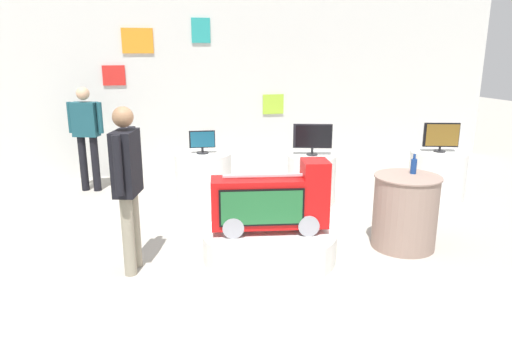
{
  "coord_description": "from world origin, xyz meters",
  "views": [
    {
      "loc": [
        -1.26,
        -4.32,
        2.19
      ],
      "look_at": [
        0.17,
        0.98,
        0.68
      ],
      "focal_mm": 33.24,
      "sensor_mm": 36.0,
      "label": 1
    }
  ],
  "objects_px": {
    "tv_on_right_rear": "(441,136)",
    "display_pedestal_left_rear": "(311,179)",
    "tv_on_center_rear": "(202,141)",
    "shopper_browsing_near_truck": "(127,178)",
    "tv_on_left_rear": "(313,137)",
    "shopper_browsing_rear": "(86,131)",
    "bottle_on_side_table": "(414,166)",
    "novelty_firetruck_tv": "(272,203)",
    "display_pedestal_right_rear": "(437,175)",
    "main_display_pedestal": "(269,244)",
    "display_pedestal_center_rear": "(203,177)",
    "side_table_round": "(405,211)"
  },
  "relations": [
    {
      "from": "main_display_pedestal",
      "to": "display_pedestal_center_rear",
      "type": "relative_size",
      "value": 1.74
    },
    {
      "from": "tv_on_center_rear",
      "to": "bottle_on_side_table",
      "type": "distance_m",
      "value": 3.04
    },
    {
      "from": "display_pedestal_right_rear",
      "to": "side_table_round",
      "type": "bearing_deg",
      "value": -134.65
    },
    {
      "from": "display_pedestal_right_rear",
      "to": "shopper_browsing_rear",
      "type": "height_order",
      "value": "shopper_browsing_rear"
    },
    {
      "from": "display_pedestal_right_rear",
      "to": "shopper_browsing_near_truck",
      "type": "relative_size",
      "value": 0.49
    },
    {
      "from": "display_pedestal_right_rear",
      "to": "bottle_on_side_table",
      "type": "xyz_separation_m",
      "value": [
        -1.4,
        -1.45,
        0.57
      ]
    },
    {
      "from": "shopper_browsing_near_truck",
      "to": "shopper_browsing_rear",
      "type": "relative_size",
      "value": 1.02
    },
    {
      "from": "novelty_firetruck_tv",
      "to": "tv_on_center_rear",
      "type": "distance_m",
      "value": 2.27
    },
    {
      "from": "tv_on_right_rear",
      "to": "bottle_on_side_table",
      "type": "relative_size",
      "value": 2.24
    },
    {
      "from": "tv_on_center_rear",
      "to": "tv_on_left_rear",
      "type": "bearing_deg",
      "value": -19.28
    },
    {
      "from": "display_pedestal_left_rear",
      "to": "display_pedestal_right_rear",
      "type": "bearing_deg",
      "value": -8.44
    },
    {
      "from": "tv_on_center_rear",
      "to": "display_pedestal_right_rear",
      "type": "relative_size",
      "value": 0.46
    },
    {
      "from": "tv_on_right_rear",
      "to": "shopper_browsing_near_truck",
      "type": "relative_size",
      "value": 0.3
    },
    {
      "from": "tv_on_center_rear",
      "to": "display_pedestal_left_rear",
      "type": "bearing_deg",
      "value": -19.16
    },
    {
      "from": "novelty_firetruck_tv",
      "to": "display_pedestal_right_rear",
      "type": "height_order",
      "value": "novelty_firetruck_tv"
    },
    {
      "from": "shopper_browsing_rear",
      "to": "display_pedestal_right_rear",
      "type": "bearing_deg",
      "value": -19.15
    },
    {
      "from": "bottle_on_side_table",
      "to": "shopper_browsing_rear",
      "type": "height_order",
      "value": "shopper_browsing_rear"
    },
    {
      "from": "tv_on_right_rear",
      "to": "display_pedestal_left_rear",
      "type": "bearing_deg",
      "value": 171.44
    },
    {
      "from": "display_pedestal_center_rear",
      "to": "tv_on_center_rear",
      "type": "xyz_separation_m",
      "value": [
        0.0,
        -0.0,
        0.54
      ]
    },
    {
      "from": "bottle_on_side_table",
      "to": "shopper_browsing_rear",
      "type": "relative_size",
      "value": 0.14
    },
    {
      "from": "tv_on_left_rear",
      "to": "side_table_round",
      "type": "height_order",
      "value": "tv_on_left_rear"
    },
    {
      "from": "tv_on_center_rear",
      "to": "shopper_browsing_near_truck",
      "type": "relative_size",
      "value": 0.23
    },
    {
      "from": "display_pedestal_right_rear",
      "to": "main_display_pedestal",
      "type": "bearing_deg",
      "value": -155.53
    },
    {
      "from": "side_table_round",
      "to": "display_pedestal_center_rear",
      "type": "bearing_deg",
      "value": 129.36
    },
    {
      "from": "display_pedestal_left_rear",
      "to": "shopper_browsing_rear",
      "type": "relative_size",
      "value": 0.43
    },
    {
      "from": "novelty_firetruck_tv",
      "to": "tv_on_left_rear",
      "type": "height_order",
      "value": "tv_on_left_rear"
    },
    {
      "from": "side_table_round",
      "to": "tv_on_right_rear",
      "type": "bearing_deg",
      "value": 45.25
    },
    {
      "from": "main_display_pedestal",
      "to": "display_pedestal_center_rear",
      "type": "height_order",
      "value": "display_pedestal_center_rear"
    },
    {
      "from": "display_pedestal_left_rear",
      "to": "novelty_firetruck_tv",
      "type": "bearing_deg",
      "value": -123.56
    },
    {
      "from": "display_pedestal_center_rear",
      "to": "main_display_pedestal",
      "type": "bearing_deg",
      "value": -80.62
    },
    {
      "from": "main_display_pedestal",
      "to": "side_table_round",
      "type": "relative_size",
      "value": 1.72
    },
    {
      "from": "display_pedestal_left_rear",
      "to": "display_pedestal_right_rear",
      "type": "distance_m",
      "value": 1.94
    },
    {
      "from": "novelty_firetruck_tv",
      "to": "display_pedestal_center_rear",
      "type": "distance_m",
      "value": 2.27
    },
    {
      "from": "bottle_on_side_table",
      "to": "shopper_browsing_near_truck",
      "type": "bearing_deg",
      "value": 178.08
    },
    {
      "from": "novelty_firetruck_tv",
      "to": "display_pedestal_left_rear",
      "type": "bearing_deg",
      "value": 56.44
    },
    {
      "from": "display_pedestal_center_rear",
      "to": "display_pedestal_right_rear",
      "type": "xyz_separation_m",
      "value": [
        3.43,
        -0.81,
        0.0
      ]
    },
    {
      "from": "main_display_pedestal",
      "to": "display_pedestal_center_rear",
      "type": "distance_m",
      "value": 2.25
    },
    {
      "from": "tv_on_center_rear",
      "to": "display_pedestal_right_rear",
      "type": "xyz_separation_m",
      "value": [
        3.43,
        -0.81,
        -0.54
      ]
    },
    {
      "from": "side_table_round",
      "to": "novelty_firetruck_tv",
      "type": "bearing_deg",
      "value": 175.45
    },
    {
      "from": "display_pedestal_left_rear",
      "to": "shopper_browsing_rear",
      "type": "xyz_separation_m",
      "value": [
        -3.17,
        1.48,
        0.6
      ]
    },
    {
      "from": "tv_on_left_rear",
      "to": "side_table_round",
      "type": "xyz_separation_m",
      "value": [
        0.41,
        -1.81,
        -0.55
      ]
    },
    {
      "from": "tv_on_center_rear",
      "to": "bottle_on_side_table",
      "type": "relative_size",
      "value": 1.67
    },
    {
      "from": "main_display_pedestal",
      "to": "tv_on_left_rear",
      "type": "relative_size",
      "value": 2.68
    },
    {
      "from": "novelty_firetruck_tv",
      "to": "side_table_round",
      "type": "bearing_deg",
      "value": -4.55
    },
    {
      "from": "tv_on_left_rear",
      "to": "shopper_browsing_rear",
      "type": "distance_m",
      "value": 3.5
    },
    {
      "from": "tv_on_center_rear",
      "to": "novelty_firetruck_tv",
      "type": "bearing_deg",
      "value": -80.08
    },
    {
      "from": "tv_on_left_rear",
      "to": "display_pedestal_left_rear",
      "type": "bearing_deg",
      "value": 108.29
    },
    {
      "from": "main_display_pedestal",
      "to": "novelty_firetruck_tv",
      "type": "height_order",
      "value": "novelty_firetruck_tv"
    },
    {
      "from": "main_display_pedestal",
      "to": "display_pedestal_center_rear",
      "type": "bearing_deg",
      "value": 99.38
    },
    {
      "from": "shopper_browsing_near_truck",
      "to": "bottle_on_side_table",
      "type": "bearing_deg",
      "value": -1.92
    }
  ]
}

